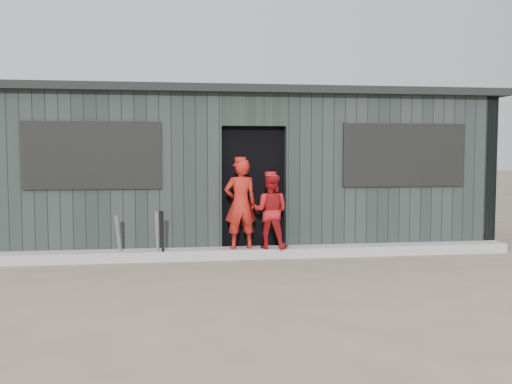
{
  "coord_description": "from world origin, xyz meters",
  "views": [
    {
      "loc": [
        -1.19,
        -6.66,
        1.6
      ],
      "look_at": [
        0.0,
        1.8,
        1.0
      ],
      "focal_mm": 40.0,
      "sensor_mm": 36.0,
      "label": 1
    }
  ],
  "objects": [
    {
      "name": "bat_right",
      "position": [
        -1.39,
        1.61,
        0.38
      ],
      "size": [
        0.1,
        0.27,
        0.76
      ],
      "primitive_type": "cone",
      "rotation": [
        0.27,
        0.0,
        -0.11
      ],
      "color": "black",
      "rests_on": "ground"
    },
    {
      "name": "bat_left",
      "position": [
        -2.02,
        1.72,
        0.35
      ],
      "size": [
        0.12,
        0.26,
        0.7
      ],
      "primitive_type": "cone",
      "rotation": [
        0.27,
        0.0,
        -0.21
      ],
      "color": "gray",
      "rests_on": "ground"
    },
    {
      "name": "dugout",
      "position": [
        -0.0,
        3.5,
        1.29
      ],
      "size": [
        8.3,
        3.3,
        2.62
      ],
      "color": "black",
      "rests_on": "ground"
    },
    {
      "name": "curb",
      "position": [
        0.0,
        1.82,
        0.07
      ],
      "size": [
        8.0,
        0.36,
        0.15
      ],
      "primitive_type": "cube",
      "color": "#9F9F99",
      "rests_on": "ground"
    },
    {
      "name": "player_red_right",
      "position": [
        0.21,
        1.75,
        0.72
      ],
      "size": [
        0.67,
        0.6,
        1.13
      ],
      "primitive_type": "imported",
      "rotation": [
        0.0,
        0.0,
        2.78
      ],
      "color": "#B2151A",
      "rests_on": "curb"
    },
    {
      "name": "ground",
      "position": [
        0.0,
        0.0,
        0.0
      ],
      "size": [
        80.0,
        80.0,
        0.0
      ],
      "primitive_type": "plane",
      "color": "#746750",
      "rests_on": "ground"
    },
    {
      "name": "player_red_left",
      "position": [
        -0.24,
        1.78,
        0.83
      ],
      "size": [
        0.53,
        0.38,
        1.35
      ],
      "primitive_type": "imported",
      "rotation": [
        0.0,
        0.0,
        3.26
      ],
      "color": "#AA1D15",
      "rests_on": "curb"
    },
    {
      "name": "bat_mid",
      "position": [
        -1.47,
        1.75,
        0.37
      ],
      "size": [
        0.09,
        0.16,
        0.74
      ],
      "primitive_type": "cone",
      "rotation": [
        0.11,
        0.0,
        -0.13
      ],
      "color": "gray",
      "rests_on": "ground"
    },
    {
      "name": "player_grey_back",
      "position": [
        0.64,
        2.29,
        0.65
      ],
      "size": [
        0.72,
        0.55,
        1.31
      ],
      "primitive_type": "imported",
      "rotation": [
        0.0,
        0.0,
        2.91
      ],
      "color": "silver",
      "rests_on": "ground"
    }
  ]
}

